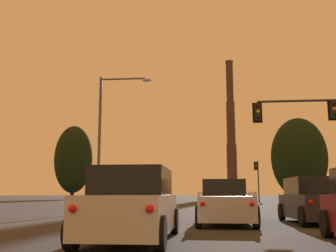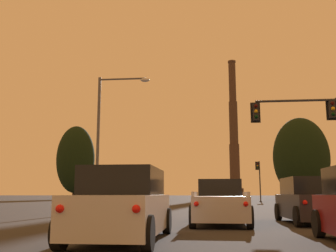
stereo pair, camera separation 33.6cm
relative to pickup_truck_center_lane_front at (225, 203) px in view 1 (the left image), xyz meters
name	(u,v)px [view 1 (the left image)]	position (x,y,z in m)	size (l,w,h in m)	color
pickup_truck_center_lane_front	(225,203)	(0.00, 0.00, 0.00)	(2.30, 5.55, 1.82)	silver
suv_left_lane_second	(133,205)	(-2.68, -6.24, 0.09)	(2.11, 4.91, 1.86)	silver
suv_right_lane_front	(314,201)	(3.64, 0.36, 0.09)	(2.14, 4.92, 1.86)	#232328
traffic_light_far_right	(257,175)	(7.08, 43.91, 3.16)	(0.78, 0.50, 6.04)	#2D2D30
traffic_light_overhead_right	(312,126)	(5.53, 6.92, 4.34)	(5.19, 0.50, 6.76)	#2D2D30
street_lamp	(108,128)	(-7.32, 9.22, 4.82)	(3.62, 0.36, 9.17)	#56565B
smokestack	(231,142)	(9.86, 138.92, 20.64)	(6.26, 6.26, 54.73)	#3C2B22
treeline_center_right	(299,158)	(16.46, 57.19, 6.91)	(10.05, 9.04, 15.09)	black
treeline_right_mid	(73,159)	(-28.41, 64.18, 7.61)	(8.03, 7.23, 15.50)	black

